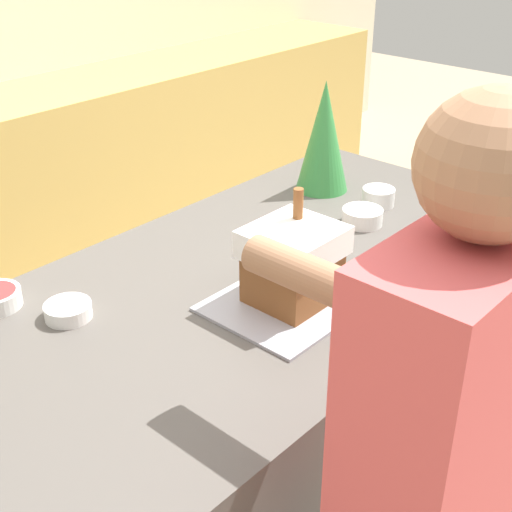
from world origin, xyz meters
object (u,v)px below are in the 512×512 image
object	(u,v)px
candy_bowl_beside_tree	(362,216)
candy_bowl_near_tray_right	(378,196)
gingerbread_house	(293,262)
candy_bowl_behind_tray	(289,239)
decorative_tree	(324,136)
candy_bowl_far_right	(68,310)
baking_tray	(292,300)

from	to	relation	value
candy_bowl_beside_tree	candy_bowl_near_tray_right	world-z (taller)	candy_bowl_near_tray_right
candy_bowl_beside_tree	gingerbread_house	bearing A→B (deg)	-165.57
candy_bowl_beside_tree	candy_bowl_behind_tray	world-z (taller)	candy_bowl_behind_tray
decorative_tree	candy_bowl_beside_tree	size ratio (longest dim) A/B	2.99
candy_bowl_behind_tray	candy_bowl_beside_tree	bearing A→B (deg)	-12.63
candy_bowl_behind_tray	gingerbread_house	bearing A→B (deg)	-138.78
gingerbread_house	candy_bowl_far_right	distance (m)	0.53
gingerbread_house	candy_bowl_behind_tray	world-z (taller)	gingerbread_house
baking_tray	candy_bowl_near_tray_right	bearing A→B (deg)	14.71
decorative_tree	candy_bowl_near_tray_right	world-z (taller)	decorative_tree
candy_bowl_far_right	decorative_tree	bearing A→B (deg)	1.84
candy_bowl_far_right	candy_bowl_beside_tree	size ratio (longest dim) A/B	0.92
gingerbread_house	candy_bowl_near_tray_right	xyz separation A→B (m)	(0.62, 0.16, -0.08)
gingerbread_house	candy_bowl_beside_tree	world-z (taller)	gingerbread_house
baking_tray	candy_bowl_far_right	distance (m)	0.53
decorative_tree	candy_bowl_beside_tree	bearing A→B (deg)	-118.02
gingerbread_house	candy_bowl_near_tray_right	distance (m)	0.65
baking_tray	candy_bowl_near_tray_right	xyz separation A→B (m)	(0.62, 0.16, 0.03)
gingerbread_house	candy_bowl_far_right	xyz separation A→B (m)	(-0.40, 0.34, -0.09)
baking_tray	candy_bowl_beside_tree	world-z (taller)	candy_bowl_beside_tree
baking_tray	candy_bowl_behind_tray	distance (m)	0.28
candy_bowl_beside_tree	decorative_tree	bearing A→B (deg)	61.98
candy_bowl_behind_tray	candy_bowl_near_tray_right	bearing A→B (deg)	-2.63
decorative_tree	candy_bowl_near_tray_right	xyz separation A→B (m)	(0.01, -0.21, -0.15)
decorative_tree	candy_bowl_behind_tray	xyz separation A→B (m)	(-0.40, -0.19, -0.15)
baking_tray	candy_bowl_far_right	bearing A→B (deg)	139.62
gingerbread_house	candy_bowl_near_tray_right	world-z (taller)	gingerbread_house
decorative_tree	candy_bowl_far_right	world-z (taller)	decorative_tree
gingerbread_house	candy_bowl_behind_tray	bearing A→B (deg)	41.22
candy_bowl_far_right	candy_bowl_behind_tray	bearing A→B (deg)	-14.67
candy_bowl_beside_tree	candy_bowl_behind_tray	distance (m)	0.27
decorative_tree	baking_tray	bearing A→B (deg)	-148.43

